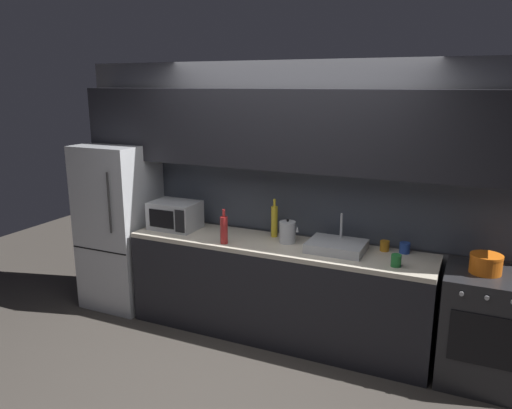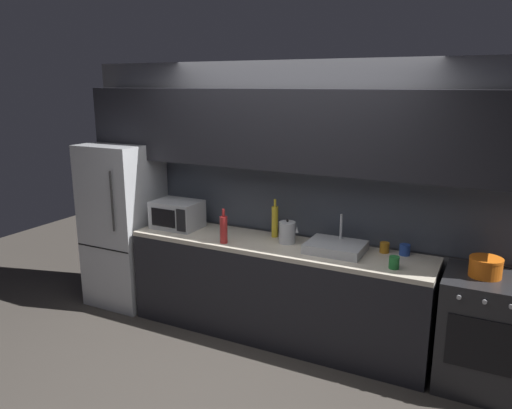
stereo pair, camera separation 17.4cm
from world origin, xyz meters
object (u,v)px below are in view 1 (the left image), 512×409
(microwave, at_px, (175,215))
(mug_amber, at_px, (385,246))
(kettle, at_px, (288,232))
(wine_bottle_red, at_px, (224,229))
(refrigerator, at_px, (120,226))
(wine_bottle_yellow, at_px, (274,221))
(oven_range, at_px, (482,328))
(cooking_pot, at_px, (486,264))
(mug_green, at_px, (396,261))
(mug_blue, at_px, (405,248))

(microwave, distance_m, mug_amber, 2.02)
(kettle, height_order, wine_bottle_red, wine_bottle_red)
(mug_amber, bearing_deg, kettle, -170.81)
(microwave, xyz_separation_m, kettle, (1.17, 0.04, -0.04))
(refrigerator, height_order, microwave, refrigerator)
(wine_bottle_red, distance_m, wine_bottle_yellow, 0.50)
(refrigerator, relative_size, mug_amber, 19.23)
(oven_range, xyz_separation_m, kettle, (-1.65, 0.06, 0.55))
(kettle, height_order, wine_bottle_yellow, wine_bottle_yellow)
(wine_bottle_red, xyz_separation_m, cooking_pot, (2.13, 0.20, -0.06))
(cooking_pot, bearing_deg, oven_range, -3.57)
(microwave, height_order, kettle, microwave)
(refrigerator, height_order, wine_bottle_red, refrigerator)
(microwave, distance_m, wine_bottle_yellow, 1.00)
(microwave, distance_m, cooking_pot, 2.79)
(microwave, xyz_separation_m, mug_green, (2.16, -0.16, -0.09))
(wine_bottle_red, xyz_separation_m, wine_bottle_yellow, (0.33, 0.37, 0.02))
(oven_range, xyz_separation_m, wine_bottle_yellow, (-1.82, 0.18, 0.60))
(microwave, distance_m, wine_bottle_red, 0.69)
(microwave, relative_size, mug_amber, 5.20)
(microwave, relative_size, wine_bottle_red, 1.46)
(mug_blue, height_order, mug_green, mug_green)
(cooking_pot, bearing_deg, wine_bottle_red, -174.77)
(refrigerator, bearing_deg, mug_green, -2.87)
(kettle, xyz_separation_m, mug_amber, (0.84, 0.14, -0.05))
(mug_green, bearing_deg, wine_bottle_red, -177.97)
(refrigerator, xyz_separation_m, cooking_pot, (3.47, 0.00, 0.12))
(oven_range, height_order, wine_bottle_yellow, wine_bottle_yellow)
(mug_amber, bearing_deg, wine_bottle_red, -163.69)
(microwave, bearing_deg, cooking_pot, -0.38)
(oven_range, relative_size, mug_blue, 9.82)
(kettle, bearing_deg, cooking_pot, -2.21)
(oven_range, distance_m, wine_bottle_red, 2.24)
(wine_bottle_yellow, distance_m, cooking_pot, 1.81)
(refrigerator, bearing_deg, mug_amber, 4.23)
(refrigerator, distance_m, cooking_pot, 3.48)
(wine_bottle_yellow, relative_size, cooking_pot, 1.52)
(mug_green, bearing_deg, mug_blue, 87.76)
(cooking_pot, bearing_deg, mug_amber, 165.86)
(microwave, height_order, mug_amber, microwave)
(wine_bottle_red, bearing_deg, wine_bottle_yellow, 48.48)
(wine_bottle_red, height_order, mug_amber, wine_bottle_red)
(refrigerator, height_order, oven_range, refrigerator)
(cooking_pot, bearing_deg, microwave, 179.62)
(mug_blue, bearing_deg, oven_range, -18.38)
(wine_bottle_red, bearing_deg, mug_green, 2.03)
(microwave, xyz_separation_m, mug_amber, (2.01, 0.18, -0.09))
(wine_bottle_red, bearing_deg, microwave, 162.06)
(mug_blue, bearing_deg, wine_bottle_yellow, -178.33)
(wine_bottle_yellow, bearing_deg, refrigerator, -173.90)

